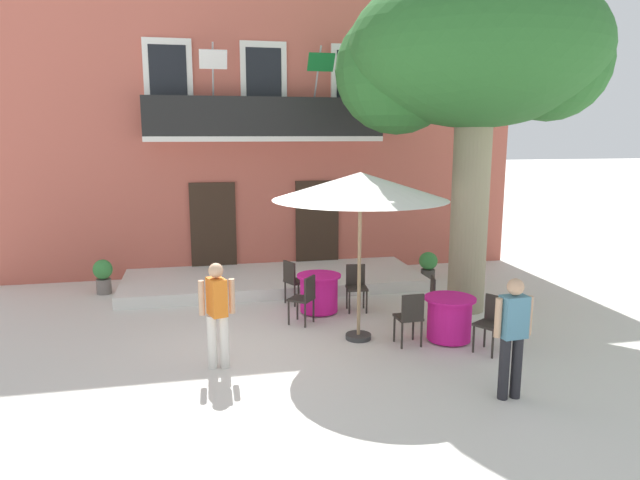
{
  "coord_description": "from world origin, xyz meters",
  "views": [
    {
      "loc": [
        -1.53,
        -9.02,
        3.47
      ],
      "look_at": [
        0.9,
        2.28,
        1.3
      ],
      "focal_mm": 31.98,
      "sensor_mm": 36.0,
      "label": 1
    }
  ],
  "objects_px": {
    "cafe_umbrella": "(360,187)",
    "cafe_chair_near_tree_1": "(438,298)",
    "cafe_chair_near_tree_0": "(492,320)",
    "cafe_table_middle": "(319,293)",
    "pedestrian_mid_plaza": "(513,332)",
    "pedestrian_near_entrance": "(217,310)",
    "cafe_table_near_tree": "(449,318)",
    "ground_planter_right": "(428,264)",
    "cafe_chair_middle_0": "(305,296)",
    "cafe_chair_middle_2": "(294,279)",
    "ground_planter_left": "(103,275)",
    "cafe_chair_near_tree_2": "(410,315)",
    "plane_tree": "(472,58)",
    "cafe_chair_middle_1": "(356,284)"
  },
  "relations": [
    {
      "from": "cafe_umbrella",
      "to": "cafe_chair_near_tree_1",
      "type": "bearing_deg",
      "value": 12.2
    },
    {
      "from": "cafe_chair_near_tree_0",
      "to": "cafe_umbrella",
      "type": "distance_m",
      "value": 3.01
    },
    {
      "from": "cafe_table_middle",
      "to": "pedestrian_mid_plaza",
      "type": "bearing_deg",
      "value": -67.69
    },
    {
      "from": "cafe_umbrella",
      "to": "pedestrian_near_entrance",
      "type": "relative_size",
      "value": 1.8
    },
    {
      "from": "cafe_table_near_tree",
      "to": "ground_planter_right",
      "type": "height_order",
      "value": "cafe_table_near_tree"
    },
    {
      "from": "cafe_chair_near_tree_1",
      "to": "cafe_chair_middle_0",
      "type": "bearing_deg",
      "value": 165.66
    },
    {
      "from": "ground_planter_right",
      "to": "pedestrian_mid_plaza",
      "type": "distance_m",
      "value": 6.35
    },
    {
      "from": "cafe_table_near_tree",
      "to": "cafe_chair_middle_0",
      "type": "bearing_deg",
      "value": 148.94
    },
    {
      "from": "cafe_chair_middle_0",
      "to": "pedestrian_near_entrance",
      "type": "distance_m",
      "value": 2.38
    },
    {
      "from": "cafe_table_near_tree",
      "to": "pedestrian_mid_plaza",
      "type": "distance_m",
      "value": 2.23
    },
    {
      "from": "cafe_chair_middle_2",
      "to": "ground_planter_left",
      "type": "relative_size",
      "value": 1.19
    },
    {
      "from": "cafe_table_near_tree",
      "to": "cafe_chair_near_tree_0",
      "type": "height_order",
      "value": "cafe_chair_near_tree_0"
    },
    {
      "from": "cafe_table_near_tree",
      "to": "cafe_umbrella",
      "type": "xyz_separation_m",
      "value": [
        -1.48,
        0.4,
        2.22
      ]
    },
    {
      "from": "cafe_chair_near_tree_2",
      "to": "cafe_chair_near_tree_1",
      "type": "bearing_deg",
      "value": 44.31
    },
    {
      "from": "plane_tree",
      "to": "cafe_chair_near_tree_0",
      "type": "height_order",
      "value": "plane_tree"
    },
    {
      "from": "cafe_umbrella",
      "to": "pedestrian_near_entrance",
      "type": "height_order",
      "value": "cafe_umbrella"
    },
    {
      "from": "cafe_umbrella",
      "to": "pedestrian_mid_plaza",
      "type": "relative_size",
      "value": 1.77
    },
    {
      "from": "ground_planter_right",
      "to": "cafe_chair_near_tree_0",
      "type": "bearing_deg",
      "value": -100.35
    },
    {
      "from": "cafe_chair_near_tree_0",
      "to": "cafe_chair_near_tree_2",
      "type": "relative_size",
      "value": 1.0
    },
    {
      "from": "plane_tree",
      "to": "ground_planter_left",
      "type": "height_order",
      "value": "plane_tree"
    },
    {
      "from": "cafe_chair_near_tree_2",
      "to": "pedestrian_near_entrance",
      "type": "height_order",
      "value": "pedestrian_near_entrance"
    },
    {
      "from": "cafe_table_middle",
      "to": "ground_planter_left",
      "type": "height_order",
      "value": "ground_planter_left"
    },
    {
      "from": "cafe_chair_middle_2",
      "to": "ground_planter_right",
      "type": "xyz_separation_m",
      "value": [
        3.52,
        1.37,
        -0.17
      ]
    },
    {
      "from": "cafe_table_middle",
      "to": "pedestrian_mid_plaza",
      "type": "height_order",
      "value": "pedestrian_mid_plaza"
    },
    {
      "from": "ground_planter_left",
      "to": "ground_planter_right",
      "type": "relative_size",
      "value": 1.16
    },
    {
      "from": "cafe_chair_near_tree_0",
      "to": "cafe_chair_middle_1",
      "type": "distance_m",
      "value": 3.0
    },
    {
      "from": "cafe_table_near_tree",
      "to": "cafe_chair_near_tree_2",
      "type": "relative_size",
      "value": 0.95
    },
    {
      "from": "cafe_table_middle",
      "to": "cafe_chair_middle_2",
      "type": "relative_size",
      "value": 0.95
    },
    {
      "from": "cafe_chair_near_tree_1",
      "to": "pedestrian_near_entrance",
      "type": "height_order",
      "value": "pedestrian_near_entrance"
    },
    {
      "from": "cafe_table_middle",
      "to": "plane_tree",
      "type": "bearing_deg",
      "value": -7.9
    },
    {
      "from": "ground_planter_left",
      "to": "ground_planter_right",
      "type": "height_order",
      "value": "ground_planter_left"
    },
    {
      "from": "plane_tree",
      "to": "ground_planter_right",
      "type": "relative_size",
      "value": 9.82
    },
    {
      "from": "cafe_chair_middle_1",
      "to": "ground_planter_right",
      "type": "distance_m",
      "value": 3.12
    },
    {
      "from": "pedestrian_mid_plaza",
      "to": "cafe_chair_middle_2",
      "type": "bearing_deg",
      "value": 113.65
    },
    {
      "from": "cafe_umbrella",
      "to": "ground_planter_left",
      "type": "xyz_separation_m",
      "value": [
        -4.7,
        3.88,
        -2.18
      ]
    },
    {
      "from": "plane_tree",
      "to": "cafe_table_middle",
      "type": "xyz_separation_m",
      "value": [
        -2.83,
        0.39,
        -4.45
      ]
    },
    {
      "from": "cafe_umbrella",
      "to": "ground_planter_left",
      "type": "relative_size",
      "value": 3.8
    },
    {
      "from": "cafe_chair_near_tree_0",
      "to": "cafe_table_middle",
      "type": "relative_size",
      "value": 1.05
    },
    {
      "from": "cafe_table_near_tree",
      "to": "ground_planter_left",
      "type": "xyz_separation_m",
      "value": [
        -6.18,
        4.28,
        0.04
      ]
    },
    {
      "from": "cafe_umbrella",
      "to": "cafe_chair_near_tree_0",
      "type": "bearing_deg",
      "value": -27.36
    },
    {
      "from": "cafe_chair_near_tree_1",
      "to": "pedestrian_near_entrance",
      "type": "bearing_deg",
      "value": -164.75
    },
    {
      "from": "cafe_umbrella",
      "to": "ground_planter_left",
      "type": "bearing_deg",
      "value": 140.47
    },
    {
      "from": "cafe_chair_middle_1",
      "to": "ground_planter_left",
      "type": "relative_size",
      "value": 1.19
    },
    {
      "from": "cafe_table_middle",
      "to": "pedestrian_near_entrance",
      "type": "xyz_separation_m",
      "value": [
        -2.03,
        -2.33,
        0.52
      ]
    },
    {
      "from": "cafe_chair_near_tree_0",
      "to": "ground_planter_left",
      "type": "distance_m",
      "value": 8.23
    },
    {
      "from": "cafe_chair_near_tree_1",
      "to": "pedestrian_mid_plaza",
      "type": "distance_m",
      "value": 2.95
    },
    {
      "from": "ground_planter_right",
      "to": "cafe_chair_middle_0",
      "type": "bearing_deg",
      "value": -143.09
    },
    {
      "from": "plane_tree",
      "to": "cafe_chair_middle_2",
      "type": "xyz_separation_m",
      "value": [
        -3.22,
        1.03,
        -4.32
      ]
    },
    {
      "from": "cafe_chair_near_tree_2",
      "to": "cafe_chair_middle_0",
      "type": "height_order",
      "value": "same"
    },
    {
      "from": "cafe_table_middle",
      "to": "cafe_chair_near_tree_2",
      "type": "bearing_deg",
      "value": -62.48
    }
  ]
}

